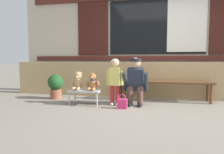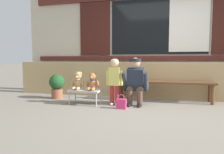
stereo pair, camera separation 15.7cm
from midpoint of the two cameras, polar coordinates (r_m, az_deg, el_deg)
ground_plane at (r=3.70m, az=12.44°, el=-9.55°), size 60.00×60.00×0.00m
brick_low_wall at (r=5.03m, az=13.11°, el=-0.84°), size 7.23×0.25×0.85m
shop_facade at (r=5.61m, az=13.57°, el=14.58°), size 7.38×0.26×3.75m
wooden_bench_long at (r=4.67m, az=15.03°, el=-1.95°), size 2.10×0.40×0.44m
small_display_bench at (r=4.23m, az=-6.38°, el=-3.97°), size 0.64×0.36×0.30m
teddy_bear_with_hat at (r=4.27m, az=-8.41°, el=-1.12°), size 0.28×0.27×0.36m
teddy_bear_plain at (r=4.15m, az=-4.34°, el=-1.37°), size 0.28×0.26×0.36m
child_standing at (r=4.09m, az=1.81°, el=0.35°), size 0.35×0.18×0.96m
adult_crouching at (r=4.14m, az=7.73°, el=-1.18°), size 0.50×0.49×0.95m
handbag_on_ground at (r=3.86m, az=3.77°, el=-7.37°), size 0.18×0.11×0.27m
potted_plant at (r=4.98m, az=-14.17°, el=-2.10°), size 0.36×0.36×0.57m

